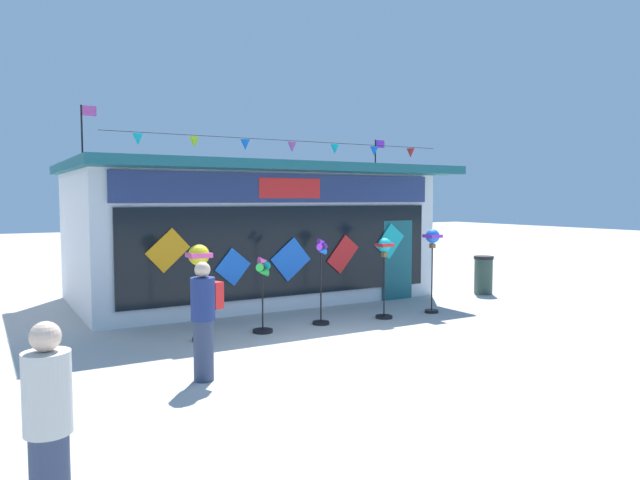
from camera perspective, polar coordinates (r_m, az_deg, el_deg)
ground_plane at (r=10.09m, az=4.21°, el=-10.65°), size 80.00×80.00×0.00m
kite_shop_building at (r=15.31m, az=-6.78°, el=0.83°), size 8.91×5.46×4.63m
wind_spinner_far_left at (r=10.69m, az=-11.64°, el=-2.05°), size 0.39×0.39×1.74m
wind_spinner_left at (r=11.25m, az=-5.54°, el=-4.68°), size 0.39×0.39×1.46m
wind_spinner_center_left at (r=11.90m, az=0.14°, el=-3.43°), size 0.34×0.34×1.76m
wind_spinner_center_right at (r=12.57m, az=6.25°, el=-1.95°), size 0.36×0.36×1.72m
wind_spinner_right at (r=13.32m, az=10.83°, el=-0.64°), size 0.32×0.32×1.88m
person_near_camera at (r=4.90m, az=-24.79°, el=-16.66°), size 0.34×0.34×1.68m
person_mid_plaza at (r=8.46m, az=-11.15°, el=-7.41°), size 0.48×0.40×1.68m
trash_bin at (r=16.36m, az=15.54°, el=-3.26°), size 0.52×0.52×1.02m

